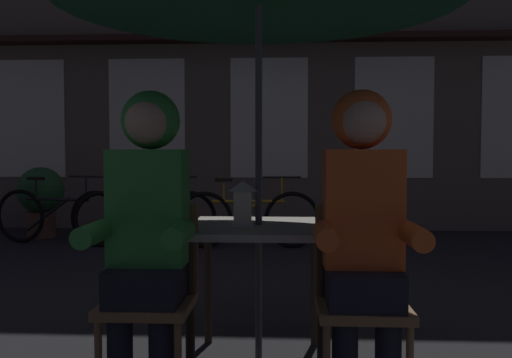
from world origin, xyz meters
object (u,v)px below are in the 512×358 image
(chair_right, at_px, (361,291))
(lantern, at_px, (243,202))
(chair_left, at_px, (151,288))
(cafe_table, at_px, (259,244))
(person_left_hooded, at_px, (147,213))
(bicycle_nearest, at_px, (57,216))
(bicycle_third, at_px, (248,218))
(bicycle_second, at_px, (145,217))
(potted_plant, at_px, (41,196))
(person_right_hooded, at_px, (363,214))

(chair_right, bearing_deg, lantern, 148.72)
(chair_left, distance_m, chair_right, 0.96)
(cafe_table, distance_m, chair_right, 0.62)
(person_left_hooded, relative_size, bicycle_nearest, 0.84)
(chair_left, xyz_separation_m, person_left_hooded, (-0.00, -0.06, 0.36))
(chair_left, bearing_deg, bicycle_third, 87.21)
(bicycle_nearest, height_order, bicycle_second, same)
(bicycle_nearest, relative_size, potted_plant, 1.81)
(bicycle_second, bearing_deg, person_right_hooded, -63.63)
(person_right_hooded, relative_size, bicycle_third, 0.83)
(person_left_hooded, relative_size, bicycle_second, 0.84)
(person_left_hooded, xyz_separation_m, bicycle_third, (0.19, 3.97, -0.50))
(person_right_hooded, relative_size, bicycle_second, 0.84)
(bicycle_second, height_order, potted_plant, potted_plant)
(chair_right, height_order, potted_plant, potted_plant)
(person_right_hooded, bearing_deg, bicycle_nearest, 126.93)
(chair_right, height_order, bicycle_nearest, chair_right)
(chair_left, distance_m, bicycle_nearest, 4.59)
(chair_right, relative_size, potted_plant, 0.95)
(chair_right, bearing_deg, potted_plant, 127.57)
(chair_left, relative_size, potted_plant, 0.95)
(cafe_table, distance_m, bicycle_nearest, 4.53)
(chair_right, distance_m, person_right_hooded, 0.36)
(chair_left, bearing_deg, chair_right, 0.00)
(cafe_table, bearing_deg, bicycle_third, 94.67)
(lantern, bearing_deg, chair_left, -139.67)
(chair_left, xyz_separation_m, chair_right, (0.96, 0.00, 0.00))
(person_left_hooded, height_order, person_right_hooded, same)
(bicycle_second, bearing_deg, lantern, -68.42)
(potted_plant, bearing_deg, bicycle_second, -22.09)
(person_right_hooded, relative_size, potted_plant, 1.52)
(chair_right, xyz_separation_m, potted_plant, (-3.52, 4.58, 0.05))
(cafe_table, xyz_separation_m, person_right_hooded, (0.48, -0.43, 0.21))
(bicycle_nearest, bearing_deg, cafe_table, -54.69)
(chair_right, distance_m, bicycle_third, 3.99)
(bicycle_nearest, distance_m, potted_plant, 0.70)
(cafe_table, distance_m, lantern, 0.24)
(bicycle_second, bearing_deg, chair_left, -75.40)
(chair_right, height_order, bicycle_third, chair_right)
(person_left_hooded, bearing_deg, potted_plant, 118.93)
(chair_right, distance_m, bicycle_nearest, 5.11)
(chair_left, distance_m, bicycle_second, 4.09)
(potted_plant, bearing_deg, bicycle_third, -13.63)
(person_right_hooded, bearing_deg, chair_right, 90.00)
(person_right_hooded, height_order, bicycle_second, person_right_hooded)
(cafe_table, xyz_separation_m, bicycle_second, (-1.51, 3.59, -0.29))
(potted_plant, bearing_deg, cafe_table, -54.15)
(person_left_hooded, xyz_separation_m, person_right_hooded, (0.96, 0.00, 0.00))
(chair_left, distance_m, bicycle_third, 3.92)
(chair_right, relative_size, bicycle_second, 0.52)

